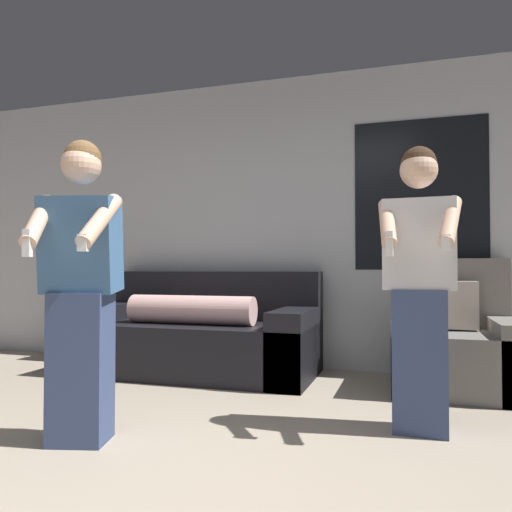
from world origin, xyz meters
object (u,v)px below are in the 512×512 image
(couch, at_px, (199,337))
(side_table, at_px, (88,308))
(armchair, at_px, (453,346))
(person_right, at_px, (420,286))
(person_left, at_px, (81,288))

(couch, relative_size, side_table, 2.63)
(armchair, bearing_deg, couch, -179.29)
(armchair, bearing_deg, person_right, -102.77)
(side_table, relative_size, person_left, 0.49)
(armchair, height_order, person_left, person_left)
(person_right, bearing_deg, person_left, -157.30)
(person_left, relative_size, person_right, 0.99)
(person_left, bearing_deg, person_right, 22.70)
(couch, relative_size, armchair, 2.06)
(side_table, bearing_deg, couch, -11.26)
(couch, distance_m, armchair, 2.07)
(couch, height_order, armchair, armchair)
(person_left, xyz_separation_m, person_right, (1.70, 0.71, 0.01))
(couch, height_order, side_table, couch)
(couch, height_order, person_left, person_left)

